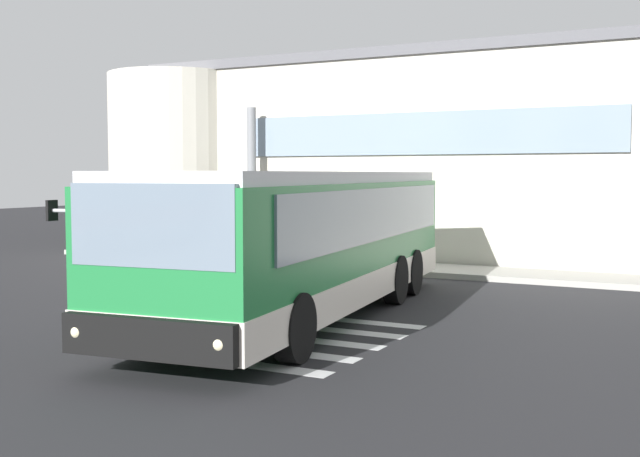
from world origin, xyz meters
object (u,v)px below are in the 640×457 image
Objects in this scene: passenger_near_column at (258,227)px; safety_bollard_yellow at (333,256)px; entry_support_column at (252,181)px; passenger_by_doorway at (302,227)px; bus_main_foreground at (306,246)px.

passenger_near_column is 3.11m from safety_bollard_yellow.
entry_support_column is 2.71× the size of passenger_near_column.
safety_bollard_yellow is (3.72, -1.80, -1.97)m from entry_support_column.
passenger_by_doorway reaches higher than safety_bollard_yellow.
entry_support_column reaches higher than bus_main_foreground.
bus_main_foreground reaches higher than passenger_near_column.
passenger_by_doorway is at bearing 140.22° from safety_bollard_yellow.
passenger_by_doorway is (1.94, -0.32, -1.34)m from entry_support_column.
passenger_near_column is 1.00× the size of passenger_by_doorway.
entry_support_column is 2.38m from passenger_by_doorway.
entry_support_column reaches higher than passenger_by_doorway.
bus_main_foreground is at bearing -60.65° from passenger_by_doorway.
bus_main_foreground is at bearing -67.95° from safety_bollard_yellow.
passenger_near_column is (-5.36, 6.87, -0.25)m from bus_main_foreground.
passenger_near_column and passenger_by_doorway have the same top height.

